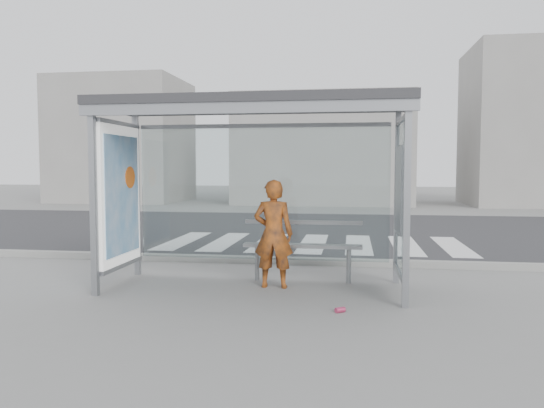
% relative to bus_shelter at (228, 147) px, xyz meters
% --- Properties ---
extents(ground, '(80.00, 80.00, 0.00)m').
position_rel_bus_shelter_xyz_m(ground, '(0.37, -0.06, -1.98)').
color(ground, slate).
rests_on(ground, ground).
extents(road, '(30.00, 10.00, 0.01)m').
position_rel_bus_shelter_xyz_m(road, '(0.37, 6.94, -1.98)').
color(road, '#2B2A2D').
rests_on(road, ground).
extents(curb, '(30.00, 0.18, 0.12)m').
position_rel_bus_shelter_xyz_m(curb, '(0.37, 1.89, -1.92)').
color(curb, gray).
rests_on(curb, ground).
extents(crosswalk, '(6.55, 3.00, 0.00)m').
position_rel_bus_shelter_xyz_m(crosswalk, '(0.87, 4.44, -1.98)').
color(crosswalk, silver).
rests_on(crosswalk, ground).
extents(bus_shelter, '(4.25, 1.65, 2.62)m').
position_rel_bus_shelter_xyz_m(bus_shelter, '(0.00, 0.00, 0.00)').
color(bus_shelter, gray).
rests_on(bus_shelter, ground).
extents(building_left, '(6.00, 5.00, 6.00)m').
position_rel_bus_shelter_xyz_m(building_left, '(-9.63, 17.94, 1.02)').
color(building_left, gray).
rests_on(building_left, ground).
extents(building_center, '(8.00, 5.00, 5.00)m').
position_rel_bus_shelter_xyz_m(building_center, '(0.37, 17.94, 0.52)').
color(building_center, gray).
rests_on(building_center, ground).
extents(building_right, '(5.00, 5.00, 7.00)m').
position_rel_bus_shelter_xyz_m(building_right, '(9.37, 17.94, 1.52)').
color(building_right, gray).
rests_on(building_right, ground).
extents(person, '(0.56, 0.37, 1.53)m').
position_rel_bus_shelter_xyz_m(person, '(0.63, 0.07, -1.22)').
color(person, orange).
rests_on(person, ground).
extents(bench, '(1.76, 0.22, 0.91)m').
position_rel_bus_shelter_xyz_m(bench, '(1.00, 0.52, -1.44)').
color(bench, gray).
rests_on(bench, ground).
extents(soda_can, '(0.13, 0.12, 0.07)m').
position_rel_bus_shelter_xyz_m(soda_can, '(1.60, -1.11, -1.95)').
color(soda_can, '#E84477').
rests_on(soda_can, ground).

